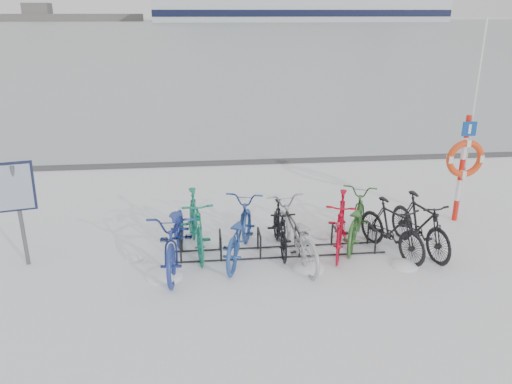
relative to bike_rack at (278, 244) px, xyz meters
name	(u,v)px	position (x,y,z in m)	size (l,w,h in m)	color
ground	(278,253)	(0.00, 0.00, -0.18)	(900.00, 900.00, 0.00)	white
ice_sheet	(204,27)	(0.00, 155.00, -0.17)	(400.00, 298.00, 0.02)	#A3B1B8
quay_edge	(249,162)	(0.00, 5.90, -0.13)	(400.00, 0.25, 0.10)	#3F3F42
bike_rack	(278,244)	(0.00, 0.00, 0.00)	(4.00, 0.48, 0.46)	black
info_board	(16,193)	(-4.54, 0.02, 1.19)	(0.67, 0.37, 1.91)	#595B5E
lifebuoy_station	(465,159)	(4.06, 1.10, 1.22)	(0.81, 0.23, 4.19)	red
bike_0	(176,234)	(-1.86, -0.22, 0.41)	(0.78, 2.25, 1.18)	navy
bike_1	(196,222)	(-1.52, 0.29, 0.40)	(0.55, 1.94, 1.17)	#157258
bike_2	(239,229)	(-0.74, -0.02, 0.36)	(0.71, 2.04, 1.07)	#244590
bike_3	(280,226)	(0.05, 0.17, 0.29)	(0.45, 1.58, 0.95)	black
bike_4	(295,231)	(0.27, -0.25, 0.37)	(0.73, 2.09, 1.10)	#9A9BA1
bike_5	(341,222)	(1.19, 0.04, 0.38)	(0.53, 1.87, 1.12)	#B4061F
bike_6	(356,217)	(1.58, 0.38, 0.33)	(0.67, 1.93, 1.01)	#31682B
bike_7	(392,227)	(2.10, -0.18, 0.34)	(0.49, 1.74, 1.04)	black
bike_8	(420,223)	(2.67, -0.13, 0.37)	(0.52, 1.84, 1.11)	black
snow_drifts	(275,261)	(-0.10, -0.31, -0.18)	(5.85, 1.93, 0.22)	white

